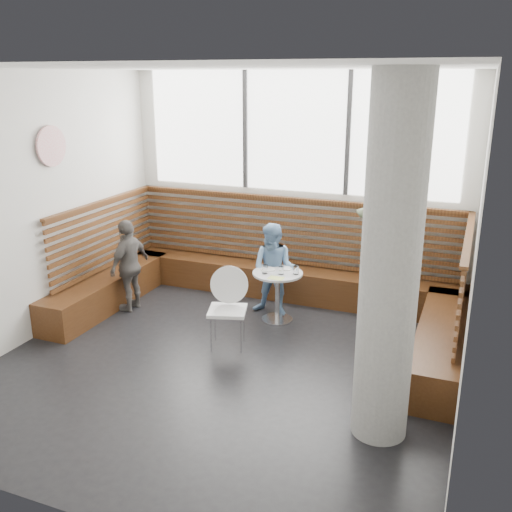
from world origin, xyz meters
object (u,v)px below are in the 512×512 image
at_px(concrete_column, 390,266).
at_px(child_left, 130,265).
at_px(cafe_table, 277,286).
at_px(child_back, 274,270).
at_px(adult_man, 381,268).
at_px(cafe_chair, 230,301).

relative_size(concrete_column, child_left, 2.50).
xyz_separation_m(cafe_table, child_back, (-0.12, 0.20, 0.15)).
bearing_deg(cafe_table, child_back, 121.52).
relative_size(cafe_table, adult_man, 0.37).
distance_m(concrete_column, child_back, 3.02).
xyz_separation_m(concrete_column, child_back, (-1.83, 2.20, -0.97)).
xyz_separation_m(concrete_column, child_left, (-3.73, 1.62, -0.96)).
xyz_separation_m(concrete_column, adult_man, (-0.37, 1.98, -0.69)).
bearing_deg(cafe_chair, child_back, 64.68).
distance_m(concrete_column, cafe_table, 2.85).
height_order(cafe_chair, child_back, child_back).
distance_m(cafe_table, adult_man, 1.40).
height_order(child_back, child_left, child_left).
xyz_separation_m(cafe_table, adult_man, (1.33, -0.02, 0.43)).
bearing_deg(concrete_column, child_back, 129.74).
bearing_deg(adult_man, child_left, 97.06).
xyz_separation_m(cafe_chair, adult_man, (1.62, 0.86, 0.35)).
height_order(concrete_column, cafe_chair, concrete_column).
distance_m(cafe_chair, child_back, 1.10).
relative_size(cafe_chair, child_left, 0.75).
distance_m(cafe_chair, child_left, 1.81).
distance_m(cafe_table, cafe_chair, 0.93).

